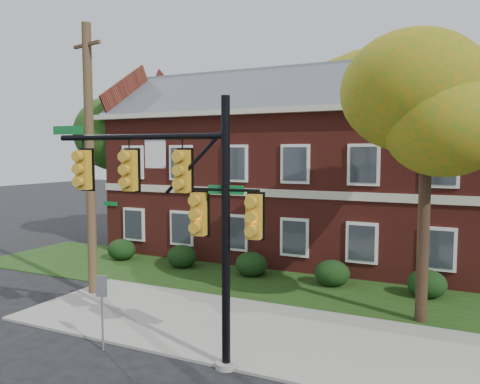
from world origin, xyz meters
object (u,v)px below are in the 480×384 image
at_px(tree_left_rear, 129,129).
at_px(tree_far_rear, 352,98).
at_px(tree_near_right, 435,106).
at_px(traffic_signal, 181,200).
at_px(apartment_building, 293,158).
at_px(hedge_far_right, 427,284).
at_px(hedge_right, 332,273).
at_px(hedge_center, 251,264).
at_px(utility_pole, 90,160).
at_px(hedge_left, 182,256).
at_px(sign_post, 102,300).
at_px(hedge_far_left, 122,250).

distance_m(tree_left_rear, tree_far_rear, 14.40).
bearing_deg(tree_near_right, traffic_signal, -135.50).
distance_m(apartment_building, hedge_far_right, 9.82).
height_order(apartment_building, tree_far_rear, tree_far_rear).
height_order(hedge_right, tree_near_right, tree_near_right).
relative_size(tree_near_right, tree_far_rear, 0.74).
distance_m(hedge_center, traffic_signal, 9.13).
relative_size(hedge_right, traffic_signal, 0.21).
bearing_deg(tree_near_right, tree_far_rear, 110.27).
bearing_deg(utility_pole, hedge_far_right, 36.74).
bearing_deg(tree_far_rear, hedge_left, -110.29).
height_order(hedge_center, tree_near_right, tree_near_right).
height_order(apartment_building, utility_pole, utility_pole).
height_order(hedge_right, tree_left_rear, tree_left_rear).
distance_m(hedge_left, sign_post, 9.13).
bearing_deg(tree_far_rear, hedge_far_left, -122.50).
xyz_separation_m(hedge_far_left, tree_left_rear, (-2.73, 4.14, 6.16)).
distance_m(tree_near_right, tree_far_rear, 17.12).
relative_size(tree_left_rear, utility_pole, 0.90).
distance_m(traffic_signal, utility_pole, 6.95).
bearing_deg(utility_pole, tree_far_rear, 85.92).
xyz_separation_m(hedge_far_left, hedge_right, (10.50, 0.00, 0.00)).
distance_m(apartment_building, tree_far_rear, 8.84).
bearing_deg(apartment_building, traffic_signal, -82.61).
distance_m(tree_left_rear, traffic_signal, 17.06).
xyz_separation_m(hedge_far_right, tree_near_right, (0.22, -2.83, 6.14)).
distance_m(hedge_right, tree_left_rear, 15.17).
bearing_deg(tree_left_rear, hedge_far_left, -56.58).
xyz_separation_m(hedge_far_left, tree_far_rear, (8.34, 13.09, 8.32)).
bearing_deg(tree_far_rear, traffic_signal, -88.91).
relative_size(hedge_center, tree_left_rear, 0.16).
bearing_deg(hedge_right, sign_post, -115.09).
bearing_deg(hedge_left, sign_post, -70.89).
distance_m(apartment_building, traffic_signal, 13.61).
bearing_deg(hedge_left, hedge_far_right, 0.00).
height_order(tree_left_rear, utility_pole, utility_pole).
xyz_separation_m(hedge_center, tree_far_rear, (1.34, 13.09, 8.32)).
bearing_deg(sign_post, tree_near_right, 17.61).
height_order(utility_pole, sign_post, utility_pole).
bearing_deg(hedge_far_right, traffic_signal, -122.59).
distance_m(hedge_far_left, hedge_right, 10.50).
xyz_separation_m(hedge_right, traffic_signal, (-1.75, -8.22, 3.59)).
bearing_deg(tree_left_rear, apartment_building, 6.54).
xyz_separation_m(apartment_building, utility_pole, (-4.29, -10.15, 0.04)).
height_order(hedge_far_left, utility_pole, utility_pole).
relative_size(hedge_center, sign_post, 0.69).
bearing_deg(tree_far_rear, tree_left_rear, -141.03).
xyz_separation_m(tree_left_rear, utility_pole, (5.44, -9.03, -1.65)).
bearing_deg(tree_far_rear, sign_post, -94.92).
bearing_deg(tree_far_rear, hedge_right, -80.64).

